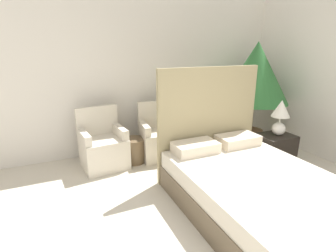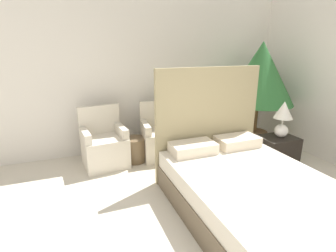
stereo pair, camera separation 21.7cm
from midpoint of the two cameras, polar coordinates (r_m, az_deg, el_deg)
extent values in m
cube|color=silver|center=(4.83, -1.51, 12.22)|extent=(10.00, 0.06, 2.90)
cube|color=brown|center=(3.22, 20.12, -16.16)|extent=(1.53, 2.16, 0.29)
cube|color=beige|center=(3.10, 20.60, -12.25)|extent=(1.50, 2.12, 0.21)
cube|color=tan|center=(3.77, 10.27, 0.42)|extent=(1.56, 0.06, 1.59)
cube|color=beige|center=(3.48, 7.24, -4.77)|extent=(0.59, 0.35, 0.14)
cube|color=beige|center=(3.83, 16.41, -3.25)|extent=(0.59, 0.35, 0.14)
cube|color=beige|center=(4.30, -12.11, -5.49)|extent=(0.72, 0.66, 0.48)
cube|color=beige|center=(4.39, -13.40, 1.40)|extent=(0.66, 0.13, 0.46)
cube|color=beige|center=(4.13, -16.12, -2.05)|extent=(0.16, 0.54, 0.15)
cube|color=beige|center=(4.26, -8.74, -0.99)|extent=(0.16, 0.54, 0.15)
cube|color=beige|center=(4.52, 0.09, -3.94)|extent=(0.72, 0.66, 0.48)
cube|color=beige|center=(4.62, -0.74, 2.65)|extent=(0.66, 0.13, 0.46)
cube|color=beige|center=(4.36, -3.47, -0.40)|extent=(0.16, 0.54, 0.15)
cube|color=beige|center=(4.49, 3.55, 0.14)|extent=(0.16, 0.54, 0.15)
cylinder|color=brown|center=(5.31, 19.30, -2.64)|extent=(0.46, 0.46, 0.31)
cylinder|color=brown|center=(5.19, 19.75, 1.76)|extent=(0.06, 0.06, 0.54)
cone|color=#2D6B33|center=(5.05, 20.68, 10.71)|extent=(1.22, 1.22, 1.09)
cube|color=black|center=(4.44, 23.86, -5.48)|extent=(0.54, 0.43, 0.53)
sphere|color=white|center=(4.34, 24.73, -0.95)|extent=(0.20, 0.20, 0.20)
cylinder|color=white|center=(4.30, 24.97, 0.92)|extent=(0.02, 0.02, 0.10)
cone|color=silver|center=(4.26, 25.27, 3.17)|extent=(0.27, 0.27, 0.25)
cylinder|color=brown|center=(4.40, -5.86, -5.13)|extent=(0.38, 0.38, 0.40)
camera|label=1|loc=(0.11, -88.44, 0.48)|focal=28.00mm
camera|label=2|loc=(0.11, 91.56, -0.48)|focal=28.00mm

